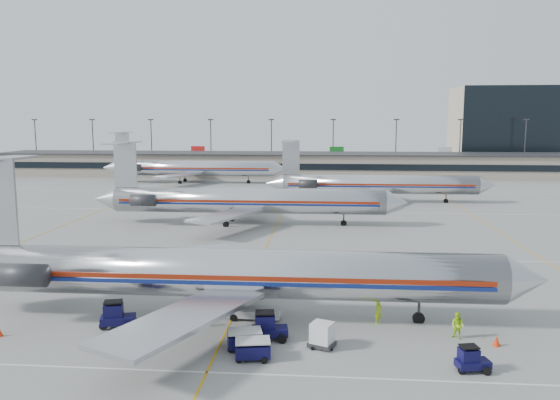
# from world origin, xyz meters

# --- Properties ---
(ground) EXTENTS (260.00, 260.00, 0.00)m
(ground) POSITION_xyz_m (0.00, 0.00, 0.00)
(ground) COLOR gray
(ground) RESTS_ON ground
(apron_markings) EXTENTS (160.00, 0.15, 0.02)m
(apron_markings) POSITION_xyz_m (0.00, 10.00, 0.01)
(apron_markings) COLOR silver
(apron_markings) RESTS_ON ground
(terminal) EXTENTS (162.00, 17.00, 6.25)m
(terminal) POSITION_xyz_m (0.00, 97.97, 3.16)
(terminal) COLOR gray
(terminal) RESTS_ON ground
(light_mast_row) EXTENTS (163.60, 0.40, 15.28)m
(light_mast_row) POSITION_xyz_m (0.00, 112.00, 8.58)
(light_mast_row) COLOR #38383D
(light_mast_row) RESTS_ON ground
(distant_building) EXTENTS (30.00, 20.00, 25.00)m
(distant_building) POSITION_xyz_m (62.00, 128.00, 12.50)
(distant_building) COLOR tan
(distant_building) RESTS_ON ground
(jet_foreground) EXTENTS (45.76, 26.94, 11.98)m
(jet_foreground) POSITION_xyz_m (-0.94, -8.89, 3.48)
(jet_foreground) COLOR silver
(jet_foreground) RESTS_ON ground
(jet_second_row) EXTENTS (45.16, 26.59, 11.82)m
(jet_second_row) POSITION_xyz_m (-4.97, 28.47, 3.43)
(jet_second_row) COLOR silver
(jet_second_row) RESTS_ON ground
(jet_third_row) EXTENTS (41.28, 25.39, 11.29)m
(jet_third_row) POSITION_xyz_m (15.76, 51.91, 3.28)
(jet_third_row) COLOR silver
(jet_third_row) RESTS_ON ground
(jet_back_row) EXTENTS (44.71, 27.50, 12.23)m
(jet_back_row) POSITION_xyz_m (-25.27, 79.93, 3.55)
(jet_back_row) COLOR silver
(jet_back_row) RESTS_ON ground
(tug_left) EXTENTS (2.63, 1.78, 1.95)m
(tug_left) POSITION_xyz_m (-7.93, -11.61, 0.89)
(tug_left) COLOR #0B0935
(tug_left) RESTS_ON ground
(tug_center) EXTENTS (2.54, 1.52, 1.95)m
(tug_center) POSITION_xyz_m (3.05, -12.88, 0.89)
(tug_center) COLOR #0B0935
(tug_center) RESTS_ON ground
(tug_right) EXTENTS (2.10, 1.37, 1.58)m
(tug_right) POSITION_xyz_m (15.44, -16.60, 0.72)
(tug_right) COLOR #0B0935
(tug_right) RESTS_ON ground
(cart_inner) EXTENTS (2.35, 1.79, 1.22)m
(cart_inner) POSITION_xyz_m (2.45, -15.93, 0.65)
(cart_inner) COLOR #0B0935
(cart_inner) RESTS_ON ground
(cart_outer) EXTENTS (2.46, 1.95, 1.24)m
(cart_outer) POSITION_xyz_m (1.73, -14.48, 0.66)
(cart_outer) COLOR #0B0935
(cart_outer) RESTS_ON ground
(uld_container) EXTENTS (1.96, 1.82, 1.66)m
(uld_container) POSITION_xyz_m (6.70, -13.82, 0.84)
(uld_container) COLOR #2D2D30
(uld_container) RESTS_ON ground
(belt_loader) EXTENTS (4.69, 1.57, 2.47)m
(belt_loader) POSITION_xyz_m (1.72, -9.08, 0.66)
(belt_loader) COLOR #AAAAAA
(belt_loader) RESTS_ON ground
(ramp_worker_near) EXTENTS (0.77, 0.79, 1.83)m
(ramp_worker_near) POSITION_xyz_m (10.76, -9.32, 0.91)
(ramp_worker_near) COLOR #A3CF13
(ramp_worker_near) RESTS_ON ground
(ramp_worker_far) EXTENTS (1.13, 1.09, 1.83)m
(ramp_worker_far) POSITION_xyz_m (15.83, -11.65, 0.92)
(ramp_worker_far) COLOR #B3EB16
(ramp_worker_far) RESTS_ON ground
(cone_right) EXTENTS (0.57, 0.57, 0.68)m
(cone_right) POSITION_xyz_m (18.10, -12.67, 0.34)
(cone_right) COLOR red
(cone_right) RESTS_ON ground
(cone_left) EXTENTS (0.51, 0.51, 0.56)m
(cone_left) POSITION_xyz_m (-15.28, -13.83, 0.28)
(cone_left) COLOR red
(cone_left) RESTS_ON ground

